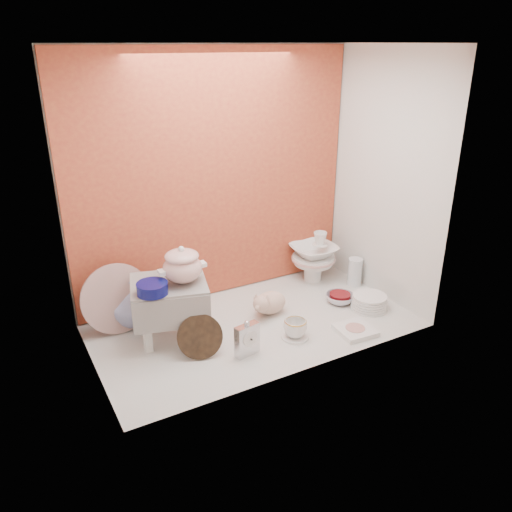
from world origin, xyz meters
The scene contains 17 objects.
ground centered at (0.00, 0.00, 0.00)m, with size 1.80×1.80×0.00m, color silver.
niche_shell centered at (0.00, 0.18, 0.93)m, with size 1.86×1.03×1.53m.
step_stool centered at (-0.46, 0.11, 0.17)m, with size 0.39×0.34×0.34m, color silver, non-canonical shape.
soup_tureen centered at (-0.39, 0.07, 0.44)m, with size 0.25×0.25×0.21m, color white, non-canonical shape.
cobalt_bowl centered at (-0.57, 0.02, 0.36)m, with size 0.16×0.16×0.06m, color #0A0D52.
floral_platter centered at (-0.69, 0.33, 0.19)m, with size 0.40×0.11×0.39m, color silver, non-canonical shape.
blue_white_vase centered at (-0.61, 0.36, 0.14)m, with size 0.26×0.26×0.27m, color white.
lacquer_tray centered at (-0.39, -0.13, 0.11)m, with size 0.24×0.11×0.22m, color black, non-canonical shape.
mantel_clock centered at (-0.18, -0.24, 0.10)m, with size 0.13×0.05×0.20m, color silver.
plush_pig centered at (0.15, 0.07, 0.08)m, with size 0.25×0.17×0.15m, color #D0A892.
teacup_saucer centered at (0.13, -0.23, 0.01)m, with size 0.15×0.15×0.01m, color white.
gold_rim_teacup centered at (0.13, -0.23, 0.06)m, with size 0.13×0.13×0.10m, color white.
lattice_dish centered at (0.45, -0.34, 0.01)m, with size 0.20×0.20×0.03m, color white.
dinner_plate_stack centered at (0.71, -0.17, 0.04)m, with size 0.23×0.23×0.09m, color white.
crystal_bowl centered at (0.60, -0.02, 0.03)m, with size 0.18×0.18×0.06m, color silver.
clear_glass_vase centered at (0.84, 0.14, 0.09)m, with size 0.09×0.09×0.19m, color silver.
porcelain_tower centered at (0.64, 0.34, 0.17)m, with size 0.30×0.30×0.34m, color white, non-canonical shape.
Camera 1 is at (-1.23, -2.23, 1.51)m, focal length 35.73 mm.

